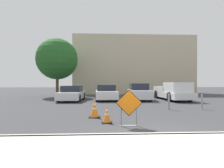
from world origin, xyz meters
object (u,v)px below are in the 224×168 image
at_px(parked_car_nearest, 72,94).
at_px(parked_car_third, 139,92).
at_px(traffic_cone_nearest, 107,114).
at_px(bollard_nearest, 169,101).
at_px(traffic_cone_second, 95,109).
at_px(parked_car_second, 106,93).
at_px(pickup_truck, 173,92).
at_px(road_closed_sign, 129,106).
at_px(bollard_second, 202,101).

height_order(parked_car_nearest, parked_car_third, parked_car_third).
relative_size(traffic_cone_nearest, bollard_nearest, 0.72).
height_order(traffic_cone_second, parked_car_nearest, parked_car_nearest).
distance_m(parked_car_nearest, parked_car_third, 6.10).
bearing_deg(parked_car_second, pickup_truck, 173.17).
xyz_separation_m(traffic_cone_nearest, pickup_truck, (6.18, 8.72, 0.41)).
distance_m(parked_car_nearest, bollard_nearest, 8.65).
bearing_deg(traffic_cone_nearest, road_closed_sign, -37.29).
bearing_deg(bollard_nearest, traffic_cone_nearest, -139.08).
height_order(parked_car_nearest, bollard_nearest, parked_car_nearest).
distance_m(parked_car_nearest, bollard_second, 10.26).
bearing_deg(parked_car_second, parked_car_nearest, 7.41).
relative_size(traffic_cone_second, parked_car_third, 0.19).
relative_size(parked_car_second, bollard_nearest, 4.49).
bearing_deg(parked_car_second, bollard_second, 130.96).
distance_m(road_closed_sign, pickup_truck, 10.77).
xyz_separation_m(traffic_cone_second, bollard_second, (6.24, 2.09, 0.08)).
height_order(traffic_cone_second, pickup_truck, pickup_truck).
distance_m(parked_car_nearest, parked_car_second, 3.08).
distance_m(parked_car_third, bollard_second, 6.58).
distance_m(traffic_cone_second, parked_car_nearest, 8.00).
xyz_separation_m(parked_car_second, bollard_second, (5.60, -6.04, -0.18)).
bearing_deg(parked_car_third, traffic_cone_second, 67.98).
xyz_separation_m(traffic_cone_nearest, bollard_second, (5.69, 3.21, 0.14)).
bearing_deg(bollard_second, road_closed_sign, -142.17).
distance_m(road_closed_sign, traffic_cone_nearest, 1.07).
distance_m(road_closed_sign, parked_car_third, 10.13).
height_order(road_closed_sign, bollard_second, road_closed_sign).
bearing_deg(traffic_cone_second, parked_car_second, 85.54).
distance_m(parked_car_third, pickup_truck, 3.10).
relative_size(traffic_cone_second, parked_car_second, 0.19).
height_order(road_closed_sign, parked_car_second, parked_car_second).
height_order(parked_car_third, bollard_second, parked_car_third).
height_order(parked_car_second, bollard_second, parked_car_second).
bearing_deg(bollard_second, traffic_cone_nearest, -150.62).
xyz_separation_m(traffic_cone_second, bollard_nearest, (4.24, 2.09, 0.10)).
relative_size(parked_car_nearest, pickup_truck, 0.74).
xyz_separation_m(parked_car_third, bollard_nearest, (0.57, -6.05, -0.20)).
height_order(traffic_cone_second, bollard_nearest, bollard_nearest).
relative_size(parked_car_nearest, parked_car_third, 0.94).
height_order(traffic_cone_nearest, pickup_truck, pickup_truck).
relative_size(parked_car_nearest, bollard_second, 4.59).
distance_m(traffic_cone_nearest, parked_car_third, 9.78).
relative_size(parked_car_nearest, bollard_nearest, 4.33).
relative_size(road_closed_sign, bollard_nearest, 1.41).
bearing_deg(parked_car_third, bollard_nearest, 97.61).
height_order(road_closed_sign, traffic_cone_nearest, road_closed_sign).
relative_size(road_closed_sign, pickup_truck, 0.24).
bearing_deg(pickup_truck, bollard_second, 82.98).
height_order(parked_car_third, pickup_truck, pickup_truck).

